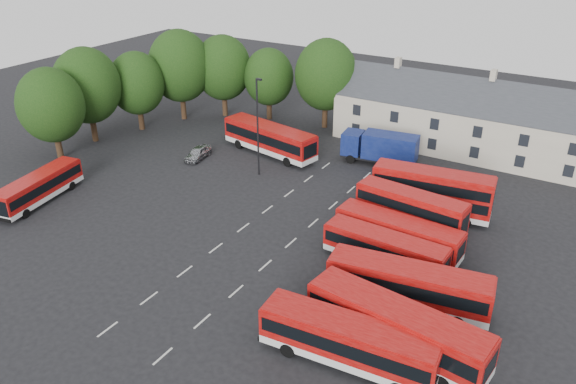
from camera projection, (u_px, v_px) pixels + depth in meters
name	position (u px, v px, depth m)	size (l,w,h in m)	color
ground	(230.00, 238.00, 48.94)	(140.00, 140.00, 0.00)	black
lane_markings	(266.00, 235.00, 49.31)	(5.15, 33.80, 0.01)	beige
treeline	(186.00, 78.00, 70.31)	(29.92, 32.59, 12.01)	black
terrace_houses	(485.00, 124.00, 63.65)	(35.70, 7.13, 10.06)	beige
bus_row_a	(348.00, 339.00, 34.57)	(11.40, 3.48, 3.18)	silver
bus_row_b	(396.00, 325.00, 35.52)	(12.31, 4.20, 3.41)	silver
bus_row_c	(409.00, 283.00, 39.70)	(11.74, 4.35, 3.24)	silver
bus_row_d	(385.00, 248.00, 44.34)	(10.07, 2.71, 2.82)	silver
bus_row_e	(398.00, 232.00, 46.27)	(10.72, 3.03, 3.00)	silver
bus_dd_south	(410.00, 210.00, 48.65)	(9.87, 3.12, 3.98)	silver
bus_dd_north	(432.00, 190.00, 51.57)	(11.03, 3.85, 4.43)	silver
bus_west	(39.00, 186.00, 54.27)	(3.94, 10.05, 2.77)	silver
bus_north	(270.00, 137.00, 64.76)	(12.55, 5.04, 3.46)	silver
box_truck	(381.00, 147.00, 62.24)	(8.57, 3.71, 3.63)	black
silver_car	(198.00, 153.00, 64.17)	(1.66, 4.13, 1.41)	#999BA0
lamppost	(258.00, 125.00, 58.08)	(0.74, 0.33, 10.60)	black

